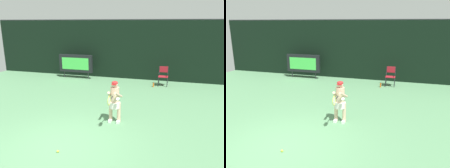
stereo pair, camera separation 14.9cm
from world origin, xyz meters
TOP-DOWN VIEW (x-y plane):
  - ground at (0.00, -0.19)m, footprint 18.00×22.00m
  - backdrop_screen at (0.00, 8.50)m, footprint 18.00×0.12m
  - scoreboard at (-2.98, 7.70)m, footprint 2.20×0.21m
  - umpire_chair at (2.49, 7.38)m, footprint 0.52×0.44m
  - water_bottle at (2.01, 6.93)m, footprint 0.07×0.07m
  - tennis_player at (1.09, 2.04)m, footprint 0.53×0.61m
  - tennis_racket at (1.09, 1.38)m, footprint 0.03×0.60m
  - tennis_ball_loose at (0.10, -0.28)m, footprint 0.07×0.07m

SIDE VIEW (x-z plane):
  - ground at x=0.00m, z-range -0.02..0.00m
  - tennis_ball_loose at x=0.10m, z-range 0.00..0.07m
  - water_bottle at x=2.01m, z-range -0.01..0.26m
  - umpire_chair at x=2.49m, z-range 0.08..1.16m
  - tennis_player at x=1.09m, z-range 0.07..1.58m
  - scoreboard at x=-2.98m, z-range 0.20..1.70m
  - tennis_racket at x=1.09m, z-range 0.88..1.19m
  - backdrop_screen at x=0.00m, z-range -0.02..3.64m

